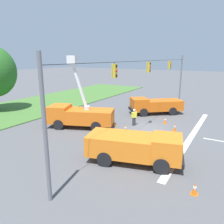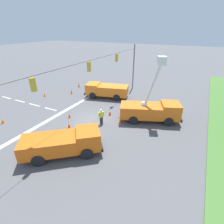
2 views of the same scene
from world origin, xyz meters
name	(u,v)px [view 1 (image 1 of 2)]	position (x,y,z in m)	size (l,w,h in m)	color
ground_plane	(147,128)	(0.00, 0.00, 0.00)	(200.00, 200.00, 0.00)	#565659
grass_verge	(26,108)	(0.00, 18.00, 0.05)	(56.00, 12.00, 0.10)	#477533
lane_markings	(209,139)	(0.00, -5.80, 0.00)	(17.60, 15.25, 0.01)	silver
signal_gantry	(149,84)	(0.01, 0.00, 4.43)	(26.20, 0.33, 7.20)	slate
utility_truck_bucket_lift	(80,114)	(-2.99, 6.05, 1.37)	(4.61, 7.01, 7.08)	orange
utility_truck_support_near	(155,105)	(6.04, 1.32, 1.12)	(5.88, 6.43, 2.03)	orange
utility_truck_support_far	(135,146)	(-7.15, -1.93, 1.17)	(3.95, 6.73, 2.02)	orange
road_worker	(134,116)	(0.27, 1.53, 1.00)	(0.56, 0.42, 1.77)	#383842
traffic_cone_mid_right	(126,128)	(-2.06, 1.33, 0.40)	(0.36, 0.36, 0.80)	orange
traffic_cone_near_bucket	(165,120)	(2.56, -1.08, 0.39)	(0.36, 0.36, 0.78)	orange
traffic_cone_lane_edge_a	(175,127)	(0.72, -2.58, 0.37)	(0.36, 0.36, 0.75)	orange
traffic_cone_far_left	(195,188)	(-8.89, -6.13, 0.34)	(0.36, 0.36, 0.69)	orange
traffic_cone_far_right	(114,122)	(-0.85, 3.26, 0.37)	(0.36, 0.36, 0.75)	orange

